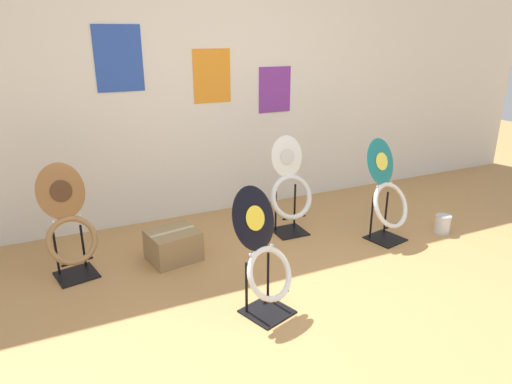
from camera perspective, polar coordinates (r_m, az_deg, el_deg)
ground_plane at (r=2.93m, az=13.42°, el=-17.35°), size 14.00×14.00×0.00m
wall_back at (r=4.43m, az=-4.65°, el=13.84°), size 8.00×0.07×2.60m
toilet_seat_display_white_plain at (r=4.04m, az=4.30°, el=0.13°), size 0.41×0.28×0.88m
toilet_seat_display_woodgrain at (r=3.59m, az=-22.38°, el=-3.98°), size 0.40×0.37×0.85m
toilet_seat_display_jazz_black at (r=2.90m, az=0.93°, el=-8.10°), size 0.43×0.43×0.83m
toilet_seat_display_teal_sax at (r=4.06m, az=16.04°, el=-0.30°), size 0.44×0.40×0.88m
paint_can at (r=4.46m, az=22.30°, el=-3.64°), size 0.14×0.14×0.17m
storage_box at (r=3.71m, az=-10.29°, el=-6.56°), size 0.43×0.39×0.24m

